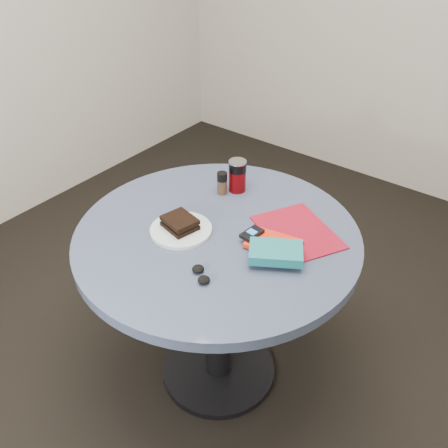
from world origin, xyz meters
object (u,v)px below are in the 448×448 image
Objects in this scene: soda_can at (237,176)px; pepper_grinder at (222,183)px; mp3_player at (252,233)px; plate at (181,230)px; sandwich at (180,223)px; headphones at (201,274)px; table at (218,268)px; magazine at (297,232)px; red_book at (273,244)px; novel at (276,252)px.

pepper_grinder is (-0.03, -0.06, -0.02)m from soda_can.
pepper_grinder is at bearing 146.17° from mp3_player.
plate is 1.66× the size of sandwich.
sandwich is at bearing 145.92° from headphones.
plate is at bearing -88.57° from soda_can.
table is at bearing 31.92° from sandwich.
magazine is 0.40m from headphones.
magazine is at bearing -7.26° from pepper_grinder.
novel is at bearing -62.64° from red_book.
headphones is (0.21, -0.14, -0.02)m from sandwich.
red_book is at bearing -72.81° from magazine.
table is at bearing -56.16° from pepper_grinder.
sandwich is 0.29m from pepper_grinder.
novel is (0.24, -0.01, 0.20)m from table.
sandwich is at bearing -148.08° from table.
sandwich and novel have the same top height.
sandwich is at bearing -154.69° from mp3_player.
novel is (0.05, -0.06, 0.02)m from red_book.
plate is 2.53× the size of mp3_player.
table is at bearing 34.54° from plate.
headphones is at bearing -64.15° from table.
soda_can reaches higher than novel.
headphones is at bearing -93.50° from mp3_player.
sandwich is 1.53× the size of mp3_player.
red_book is (0.20, 0.05, 0.18)m from table.
pepper_grinder is at bearing 144.46° from red_book.
novel is at bearing 10.24° from plate.
mp3_player is at bearing 179.28° from red_book.
pepper_grinder is 0.52× the size of red_book.
magazine is 3.51× the size of mp3_player.
mp3_player reaches higher than table.
sandwich reaches higher than red_book.
soda_can is at bearing 114.01° from headphones.
pepper_grinder reaches higher than novel.
plate is at bearing -145.46° from table.
soda_can is 0.76× the size of novel.
soda_can is (-0.01, 0.34, 0.06)m from plate.
headphones is (-0.14, -0.20, -0.03)m from novel.
soda_can reaches higher than mp3_player.
sandwich is 0.33m from red_book.
pepper_grinder is 0.38m from red_book.
novel is (0.39, -0.23, -0.01)m from pepper_grinder.
table is 5.75× the size of red_book.
mp3_player is at bearing 86.50° from headphones.
red_book is at bearing 9.27° from mp3_player.
pepper_grinder is (-0.15, 0.22, 0.21)m from table.
pepper_grinder is (-0.04, 0.29, 0.04)m from plate.
novel is 1.99× the size of mp3_player.
soda_can is 0.43× the size of magazine.
pepper_grinder is at bearing -158.53° from magazine.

